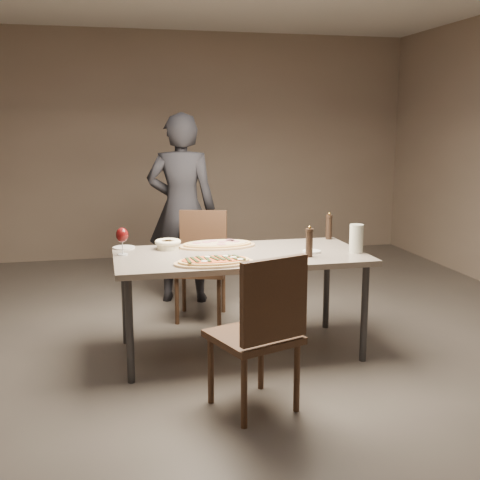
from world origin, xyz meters
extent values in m
plane|color=#554F49|center=(0.00, 0.00, 0.00)|extent=(7.00, 7.00, 0.00)
plane|color=gray|center=(0.00, 3.50, 1.40)|extent=(6.00, 0.00, 6.00)
cube|color=gray|center=(0.00, 0.00, 0.73)|extent=(1.80, 0.90, 0.04)
cylinder|color=#333335|center=(-0.82, -0.37, 0.35)|extent=(0.05, 0.05, 0.71)
cylinder|color=#333335|center=(0.82, -0.37, 0.35)|extent=(0.05, 0.05, 0.71)
cylinder|color=#333335|center=(-0.82, 0.37, 0.35)|extent=(0.05, 0.05, 0.71)
cylinder|color=#333335|center=(0.82, 0.37, 0.35)|extent=(0.05, 0.05, 0.71)
ellipsoid|color=white|center=(-0.11, -0.27, 0.79)|extent=(0.05, 0.05, 0.01)
ellipsoid|color=white|center=(-0.15, -0.22, 0.79)|extent=(0.05, 0.05, 0.01)
ellipsoid|color=white|center=(-0.08, -0.34, 0.79)|extent=(0.05, 0.05, 0.01)
ellipsoid|color=white|center=(-0.28, -0.22, 0.79)|extent=(0.05, 0.05, 0.01)
ellipsoid|color=white|center=(-0.32, -0.34, 0.79)|extent=(0.05, 0.05, 0.01)
cube|color=#202F14|center=(-0.42, -0.30, 0.79)|extent=(0.02, 0.16, 0.01)
cube|color=#202F14|center=(-0.38, -0.28, 0.79)|extent=(0.04, 0.16, 0.01)
cube|color=#202F14|center=(-0.33, -0.26, 0.79)|extent=(0.05, 0.16, 0.01)
cube|color=#202F14|center=(-0.29, -0.29, 0.79)|extent=(0.03, 0.16, 0.01)
cube|color=#202F14|center=(-0.24, -0.26, 0.79)|extent=(0.07, 0.15, 0.01)
cube|color=#202F14|center=(-0.20, -0.27, 0.79)|extent=(0.05, 0.16, 0.01)
cube|color=#202F14|center=(-0.16, -0.29, 0.79)|extent=(0.04, 0.16, 0.01)
cube|color=#202F14|center=(-0.11, -0.28, 0.79)|extent=(0.06, 0.16, 0.01)
cube|color=#202F14|center=(-0.07, -0.28, 0.79)|extent=(0.07, 0.15, 0.01)
cylinder|color=#C77982|center=(-0.07, 0.29, 0.79)|extent=(0.07, 0.07, 0.00)
cylinder|color=#C77982|center=(-0.14, 0.34, 0.79)|extent=(0.07, 0.07, 0.00)
cylinder|color=#C77982|center=(0.00, 0.35, 0.79)|extent=(0.07, 0.07, 0.00)
cylinder|color=#C77982|center=(0.00, 0.32, 0.79)|extent=(0.07, 0.07, 0.00)
cylinder|color=#C77982|center=(-0.27, 0.29, 0.79)|extent=(0.07, 0.07, 0.00)
cylinder|color=#C77982|center=(0.03, 0.28, 0.79)|extent=(0.07, 0.07, 0.00)
cylinder|color=#C77982|center=(-0.10, 0.20, 0.79)|extent=(0.07, 0.07, 0.00)
cylinder|color=#C77982|center=(-0.19, 0.31, 0.79)|extent=(0.07, 0.07, 0.00)
cylinder|color=#F4EFC6|center=(-0.49, 0.28, 0.78)|extent=(0.17, 0.17, 0.06)
torus|color=#F4EFC6|center=(-0.49, 0.28, 0.81)|extent=(0.19, 0.19, 0.03)
cube|color=#A17341|center=(-0.47, 0.28, 0.80)|extent=(0.06, 0.06, 0.04)
cube|color=#A17341|center=(-0.48, 0.30, 0.80)|extent=(0.05, 0.05, 0.04)
cube|color=#A17341|center=(-0.51, 0.29, 0.80)|extent=(0.06, 0.05, 0.04)
cube|color=#A17341|center=(-0.51, 0.27, 0.80)|extent=(0.06, 0.06, 0.04)
cube|color=#A17341|center=(-0.48, 0.26, 0.80)|extent=(0.06, 0.07, 0.04)
cylinder|color=white|center=(0.52, -0.08, 0.76)|extent=(0.13, 0.13, 0.02)
cylinder|color=#B2AD41|center=(0.52, -0.08, 0.76)|extent=(0.09, 0.09, 0.00)
cylinder|color=black|center=(0.45, -0.21, 0.84)|extent=(0.05, 0.05, 0.18)
cylinder|color=black|center=(0.45, -0.21, 0.94)|extent=(0.06, 0.06, 0.02)
sphere|color=gold|center=(0.45, -0.21, 0.96)|extent=(0.02, 0.02, 0.02)
cylinder|color=black|center=(0.83, 0.38, 0.84)|extent=(0.05, 0.05, 0.18)
cylinder|color=black|center=(0.83, 0.38, 0.94)|extent=(0.06, 0.06, 0.02)
sphere|color=gold|center=(0.83, 0.38, 0.96)|extent=(0.02, 0.02, 0.02)
cylinder|color=silver|center=(0.83, -0.16, 0.85)|extent=(0.10, 0.10, 0.21)
cylinder|color=silver|center=(-0.83, 0.15, 0.75)|extent=(0.08, 0.08, 0.01)
cylinder|color=silver|center=(-0.83, 0.15, 0.80)|extent=(0.01, 0.01, 0.09)
ellipsoid|color=#4A0A0B|center=(-0.83, 0.15, 0.90)|extent=(0.09, 0.09, 0.11)
cylinder|color=white|center=(-0.81, 0.38, 0.76)|extent=(0.16, 0.16, 0.01)
cube|color=#3F281A|center=(-0.12, -0.89, 0.44)|extent=(0.58, 0.58, 0.04)
cylinder|color=#3F281A|center=(-0.24, -1.12, 0.21)|extent=(0.04, 0.04, 0.42)
cylinder|color=#3F281A|center=(0.11, -1.00, 0.21)|extent=(0.04, 0.04, 0.42)
cylinder|color=#3F281A|center=(-0.36, -0.78, 0.21)|extent=(0.04, 0.04, 0.42)
cylinder|color=#3F281A|center=(-0.01, -0.65, 0.21)|extent=(0.04, 0.04, 0.42)
cube|color=#3F281A|center=(-0.05, -1.08, 0.72)|extent=(0.42, 0.18, 0.47)
cube|color=#3F281A|center=(-0.15, 0.85, 0.43)|extent=(0.55, 0.55, 0.04)
cylinder|color=#3F281A|center=(0.07, 0.97, 0.20)|extent=(0.04, 0.04, 0.41)
cylinder|color=#3F281A|center=(-0.27, 1.07, 0.20)|extent=(0.04, 0.04, 0.41)
cylinder|color=#3F281A|center=(-0.04, 0.63, 0.20)|extent=(0.04, 0.04, 0.41)
cylinder|color=#3F281A|center=(-0.38, 0.73, 0.20)|extent=(0.04, 0.04, 0.41)
cube|color=#3F281A|center=(-0.10, 1.04, 0.70)|extent=(0.41, 0.16, 0.46)
imported|color=black|center=(-0.23, 1.44, 0.89)|extent=(0.73, 0.57, 1.78)
camera|label=1|loc=(-0.96, -4.15, 1.67)|focal=45.00mm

